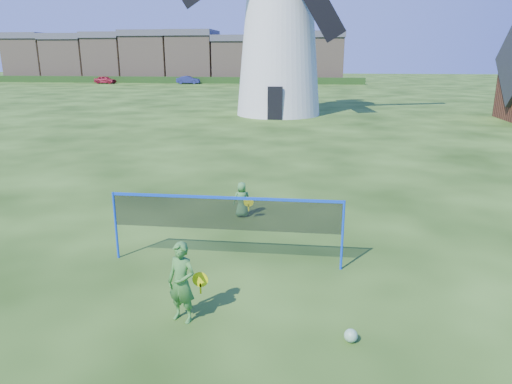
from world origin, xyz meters
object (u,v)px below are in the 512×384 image
object	(u,v)px
player_girl	(182,282)
car_left	(105,80)
badminton_net	(226,215)
play_ball	(351,336)
windmill	(279,23)
car_right	(188,80)
player_boy	(242,200)

from	to	relation	value
player_girl	car_left	size ratio (longest dim) A/B	0.41
badminton_net	play_ball	xyz separation A→B (m)	(2.53, -2.69, -1.03)
windmill	car_right	distance (m)	41.65
badminton_net	car_left	xyz separation A→B (m)	(-31.12, 63.33, -0.55)
car_right	play_ball	bearing A→B (deg)	-165.69
player_boy	player_girl	bearing A→B (deg)	73.11
car_left	play_ball	bearing A→B (deg)	-143.80
badminton_net	car_right	distance (m)	66.95
windmill	badminton_net	bearing A→B (deg)	-87.98
badminton_net	player_girl	distance (m)	2.44
play_ball	car_right	distance (m)	70.23
windmill	player_girl	world-z (taller)	windmill
player_boy	car_left	world-z (taller)	car_left
badminton_net	car_right	bearing A→B (deg)	105.60
windmill	car_left	distance (m)	47.64
badminton_net	player_boy	distance (m)	3.23
badminton_net	player_boy	size ratio (longest dim) A/B	5.04
car_left	windmill	bearing A→B (deg)	-131.13
badminton_net	car_left	world-z (taller)	badminton_net
car_left	player_girl	bearing A→B (deg)	-145.69
windmill	player_girl	bearing A→B (deg)	-88.77
player_girl	car_right	distance (m)	69.16
car_right	windmill	bearing A→B (deg)	-158.24
windmill	play_ball	distance (m)	30.55
windmill	car_left	world-z (taller)	windmill
badminton_net	player_boy	xyz separation A→B (m)	(-0.13, 3.16, -0.64)
car_left	car_right	distance (m)	13.17
windmill	car_right	world-z (taller)	windmill
play_ball	car_left	bearing A→B (deg)	117.01
car_right	player_girl	bearing A→B (deg)	-167.87
badminton_net	car_left	distance (m)	70.57
badminton_net	player_girl	bearing A→B (deg)	-97.69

